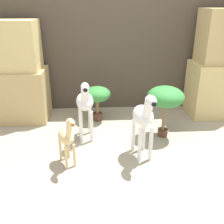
% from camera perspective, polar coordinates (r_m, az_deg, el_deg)
% --- Properties ---
extents(ground_plane, '(14.00, 14.00, 0.00)m').
position_cam_1_polar(ground_plane, '(2.74, 4.06, -11.70)').
color(ground_plane, '#9E937F').
extents(wall_back, '(6.40, 0.08, 2.20)m').
position_cam_1_polar(wall_back, '(3.92, 1.38, 16.36)').
color(wall_back, '#473D33').
rests_on(wall_back, ground_plane).
extents(rock_pillar_left, '(0.72, 0.56, 1.34)m').
position_cam_1_polar(rock_pillar_left, '(3.78, -19.65, 7.38)').
color(rock_pillar_left, tan).
rests_on(rock_pillar_left, ground_plane).
extents(rock_pillar_right, '(0.72, 0.56, 1.47)m').
position_cam_1_polar(rock_pillar_right, '(4.00, 22.10, 8.63)').
color(rock_pillar_right, '#D1B775').
rests_on(rock_pillar_right, ground_plane).
extents(zebra_right, '(0.25, 0.47, 0.76)m').
position_cam_1_polar(zebra_right, '(2.69, 6.96, -1.11)').
color(zebra_right, white).
rests_on(zebra_right, ground_plane).
extents(zebra_left, '(0.23, 0.47, 0.76)m').
position_cam_1_polar(zebra_left, '(3.06, -5.90, 2.01)').
color(zebra_left, white).
rests_on(zebra_left, ground_plane).
extents(giraffe_figurine, '(0.25, 0.36, 0.57)m').
position_cam_1_polar(giraffe_figurine, '(2.64, -9.83, -5.28)').
color(giraffe_figurine, '#E0C184').
rests_on(giraffe_figurine, ground_plane).
extents(potted_palm_front, '(0.37, 0.37, 0.48)m').
position_cam_1_polar(potted_palm_front, '(3.59, -3.26, 3.56)').
color(potted_palm_front, '#513323').
rests_on(potted_palm_front, ground_plane).
extents(potted_palm_back, '(0.44, 0.44, 0.64)m').
position_cam_1_polar(potted_palm_back, '(3.15, 11.57, 2.99)').
color(potted_palm_back, '#513323').
rests_on(potted_palm_back, ground_plane).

